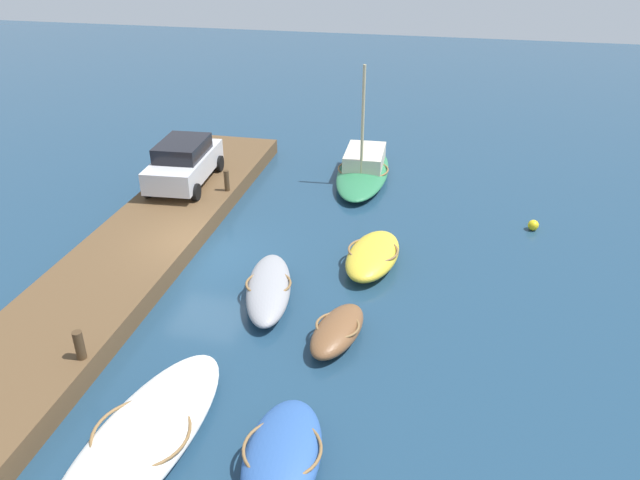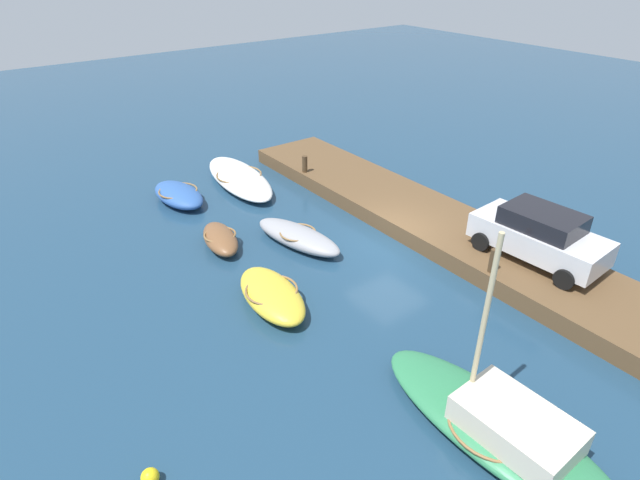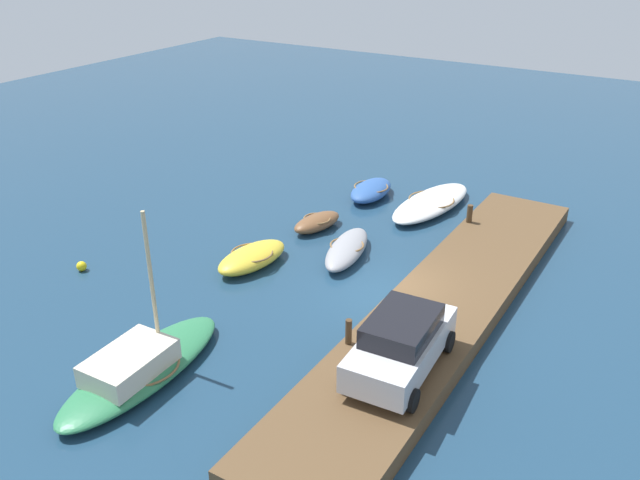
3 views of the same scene
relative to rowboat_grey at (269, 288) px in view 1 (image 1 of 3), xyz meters
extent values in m
plane|color=navy|center=(-1.98, -2.82, -0.34)|extent=(84.00, 84.00, 0.00)
cube|color=brown|center=(-1.98, -4.87, -0.03)|extent=(20.15, 3.48, 0.62)
ellipsoid|color=#939399|center=(0.00, 0.00, -0.01)|extent=(4.05, 2.09, 0.67)
torus|color=olive|center=(0.00, 0.00, 0.18)|extent=(1.62, 1.62, 0.07)
ellipsoid|color=#2D7A4C|center=(-9.73, 1.31, -0.06)|extent=(6.25, 2.29, 0.56)
torus|color=olive|center=(-9.73, 1.31, 0.09)|extent=(2.24, 2.24, 0.07)
cube|color=beige|center=(-10.17, 1.30, 0.44)|extent=(2.56, 1.67, 0.66)
cylinder|color=#C6B284|center=(-8.97, 1.33, 2.36)|extent=(0.12, 0.12, 4.51)
ellipsoid|color=brown|center=(1.58, 2.36, -0.02)|extent=(2.71, 1.61, 0.64)
torus|color=olive|center=(1.58, 2.36, 0.16)|extent=(1.40, 1.40, 0.07)
ellipsoid|color=#2D569E|center=(6.02, 2.07, 0.01)|extent=(3.27, 1.79, 0.71)
torus|color=olive|center=(6.02, 2.07, 0.21)|extent=(1.75, 1.75, 0.07)
ellipsoid|color=white|center=(6.17, -0.96, -0.03)|extent=(5.98, 2.70, 0.63)
torus|color=olive|center=(6.17, -0.96, 0.15)|extent=(2.33, 2.33, 0.07)
ellipsoid|color=gold|center=(-2.55, 2.72, 0.02)|extent=(3.46, 1.94, 0.73)
torus|color=olive|center=(-2.55, 2.72, 0.22)|extent=(1.81, 1.81, 0.07)
cylinder|color=#47331E|center=(-5.93, -3.38, 0.69)|extent=(0.20, 0.20, 0.81)
cylinder|color=#47331E|center=(4.35, -3.38, 0.66)|extent=(0.24, 0.24, 0.76)
cube|color=silver|center=(-6.28, -5.22, 1.01)|extent=(4.33, 2.10, 0.83)
cube|color=black|center=(-6.28, -5.22, 1.72)|extent=(2.46, 1.77, 0.58)
cylinder|color=black|center=(-4.86, -4.21, 0.60)|extent=(0.65, 0.26, 0.64)
cylinder|color=black|center=(-4.75, -6.05, 0.60)|extent=(0.65, 0.26, 0.64)
cylinder|color=black|center=(-7.81, -4.39, 0.60)|extent=(0.65, 0.26, 0.64)
cylinder|color=black|center=(-7.70, -6.23, 0.60)|extent=(0.65, 0.26, 0.64)
sphere|color=yellow|center=(-6.25, 8.00, -0.15)|extent=(0.38, 0.38, 0.38)
camera|label=1|loc=(14.72, 4.73, 9.84)|focal=34.87mm
camera|label=2|loc=(-13.81, 9.24, 9.42)|focal=29.15mm
camera|label=3|loc=(-20.36, -11.22, 11.65)|focal=37.15mm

